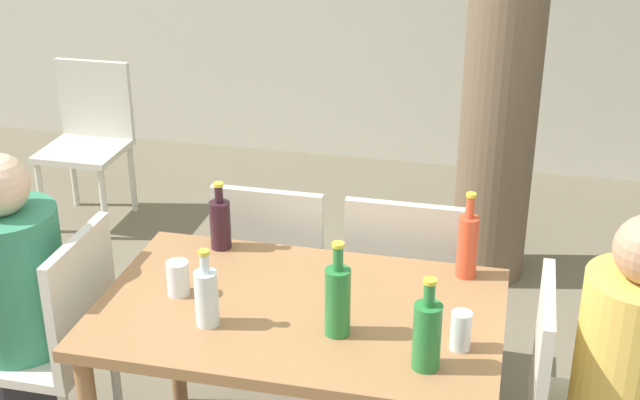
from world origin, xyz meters
name	(u,v)px	position (x,y,z in m)	size (l,w,h in m)	color
dining_table_front	(299,331)	(0.00, 0.00, 0.66)	(1.32, 0.83, 0.75)	#996B42
patio_chair_0	(58,334)	(-0.89, 0.00, 0.52)	(0.44, 0.44, 0.91)	beige
patio_chair_2	(276,268)	(-0.26, 0.65, 0.52)	(0.44, 0.44, 0.91)	beige
patio_chair_3	(405,283)	(0.26, 0.65, 0.52)	(0.44, 0.44, 0.91)	beige
patio_chair_4	(89,133)	(-1.74, 1.94, 0.52)	(0.44, 0.44, 0.91)	beige
green_bottle_0	(427,334)	(0.44, -0.24, 0.86)	(0.08, 0.08, 0.29)	#287A38
water_bottle_1	(207,296)	(-0.25, -0.16, 0.85)	(0.07, 0.07, 0.26)	silver
soda_bottle_2	(468,244)	(0.51, 0.33, 0.87)	(0.07, 0.07, 0.31)	#DB4C2D
wine_bottle_3	(220,223)	(-0.38, 0.34, 0.85)	(0.08, 0.08, 0.26)	#331923
green_bottle_4	(338,299)	(0.15, -0.12, 0.87)	(0.08, 0.08, 0.31)	#287A38
drinking_glass_0	(178,278)	(-0.41, -0.01, 0.81)	(0.08, 0.08, 0.12)	white
drinking_glass_1	(461,331)	(0.53, -0.12, 0.81)	(0.06, 0.06, 0.12)	white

